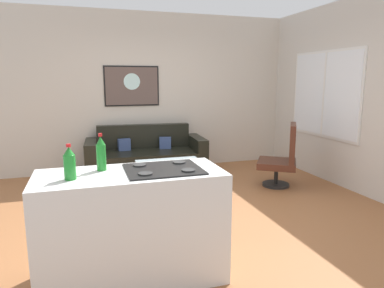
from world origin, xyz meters
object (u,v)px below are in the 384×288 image
Objects in this scene: soda_bottle_2 at (101,154)px; wall_painting at (132,86)px; soda_bottle at (70,164)px; armchair at (283,158)px; couch at (146,159)px; coffee_table at (170,165)px.

wall_painting is (0.73, 3.46, 0.47)m from soda_bottle_2.
soda_bottle is 0.88× the size of soda_bottle_2.
armchair is at bearing 32.24° from soda_bottle_2.
couch is at bearing 70.89° from soda_bottle.
wall_painting is at bearing 105.27° from couch.
wall_painting is at bearing 101.72° from coffee_table.
soda_bottle reaches higher than armchair.
soda_bottle is (-2.99, -1.94, 0.58)m from armchair.
coffee_table is at bearing 59.39° from soda_bottle.
couch is 2.15× the size of coffee_table.
wall_painting reaches higher than couch.
soda_bottle is 0.31m from soda_bottle_2.
coffee_table is 1.89m from wall_painting.
soda_bottle_2 reaches higher than couch.
coffee_table is at bearing -80.06° from couch.
couch is at bearing -74.73° from wall_painting.
armchair is at bearing -7.16° from coffee_table.
couch is 6.71× the size of soda_bottle_2.
armchair is at bearing -40.38° from wall_painting.
armchair is at bearing -32.97° from couch.
armchair is 2.87m from wall_painting.
couch is 1.33m from wall_painting.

